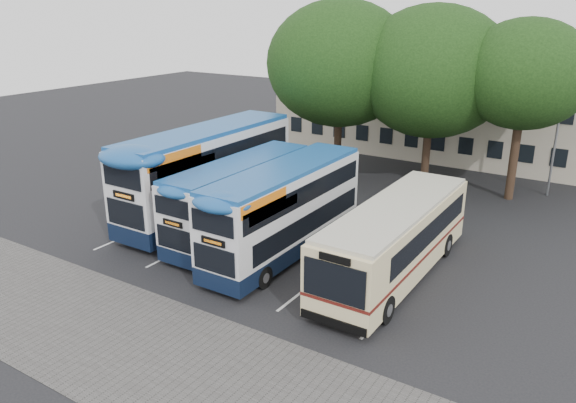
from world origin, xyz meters
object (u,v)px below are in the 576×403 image
Objects in this scene: tree_left at (340,64)px; tree_right at (525,75)px; bus_dd_right at (285,207)px; bus_single at (396,236)px; lamp_post at (560,113)px; tree_mid at (433,72)px; bus_dd_mid at (241,196)px; bus_dd_left at (209,169)px.

tree_left reaches higher than tree_right.
bus_dd_right is 0.93× the size of bus_single.
tree_mid is at bearing -166.27° from lamp_post.
tree_mid reaches higher than bus_dd_mid.
tree_mid is 14.87m from bus_single.
bus_dd_mid is 3.04m from bus_dd_right.
bus_dd_mid is 0.93× the size of bus_dd_right.
lamp_post is at bearing 46.02° from tree_right.
tree_mid is at bearing 178.28° from tree_right.
bus_dd_right is (-7.00, -13.92, -5.02)m from tree_right.
bus_single is at bearing -75.43° from tree_mid.
bus_dd_mid reaches higher than bus_single.
bus_single is (3.49, -13.44, -5.33)m from tree_mid.
tree_mid is at bearing 11.85° from tree_left.
bus_dd_left is at bearing 155.90° from bus_dd_mid.
tree_right reaches higher than bus_dd_left.
tree_mid is (-7.21, -1.76, 2.09)m from lamp_post.
lamp_post reaches higher than bus_dd_left.
tree_mid is at bearing 104.57° from bus_single.
tree_right reaches higher than lamp_post.
tree_right is 14.50m from bus_single.
tree_left is 1.06× the size of bus_single.
tree_left is 1.10× the size of tree_right.
lamp_post is at bearing 52.26° from bus_dd_mid.
tree_left is 0.98× the size of bus_dd_left.
lamp_post is 0.89× the size of bus_dd_right.
bus_dd_mid is 0.87× the size of bus_single.
bus_dd_right is at bearing -96.68° from tree_mid.
bus_single is at bearing 7.16° from bus_dd_right.
tree_left is at bearing 95.30° from bus_dd_mid.
bus_dd_right is (-8.86, -15.85, -2.76)m from lamp_post.
tree_mid is 1.07× the size of tree_right.
tree_left reaches higher than bus_dd_right.
bus_dd_mid is (-4.63, -13.54, -5.01)m from tree_mid.
tree_left is at bearing -168.15° from tree_mid.
tree_right is 16.38m from bus_dd_right.
tree_left is 14.46m from bus_dd_right.
tree_right is 0.89× the size of bus_dd_left.
lamp_post reaches higher than bus_dd_mid.
tree_mid is at bearing 83.32° from bus_dd_right.
tree_left reaches higher than bus_single.
tree_mid reaches higher than lamp_post.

